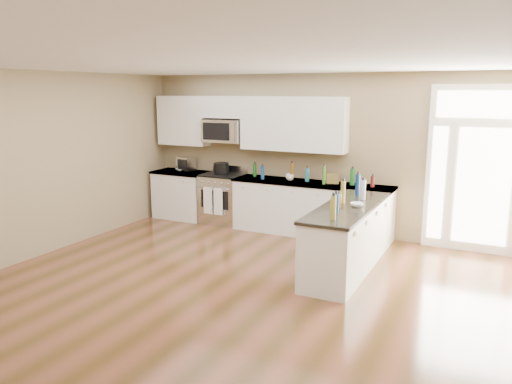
# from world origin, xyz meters

# --- Properties ---
(ground) EXTENTS (8.00, 8.00, 0.00)m
(ground) POSITION_xyz_m (0.00, 0.00, 0.00)
(ground) COLOR #462E13
(room_shell) EXTENTS (8.00, 8.00, 8.00)m
(room_shell) POSITION_xyz_m (0.00, 0.00, 1.71)
(room_shell) COLOR #8D7B59
(room_shell) RESTS_ON ground
(back_cabinet_left) EXTENTS (1.10, 0.66, 0.94)m
(back_cabinet_left) POSITION_xyz_m (-2.87, 3.69, 0.44)
(back_cabinet_left) COLOR white
(back_cabinet_left) RESTS_ON ground
(back_cabinet_right) EXTENTS (2.85, 0.66, 0.94)m
(back_cabinet_right) POSITION_xyz_m (-0.16, 3.69, 0.44)
(back_cabinet_right) COLOR white
(back_cabinet_right) RESTS_ON ground
(peninsula_cabinet) EXTENTS (0.69, 2.32, 0.94)m
(peninsula_cabinet) POSITION_xyz_m (0.93, 2.24, 0.43)
(peninsula_cabinet) COLOR white
(peninsula_cabinet) RESTS_ON ground
(upper_cabinet_left) EXTENTS (1.04, 0.33, 0.95)m
(upper_cabinet_left) POSITION_xyz_m (-2.88, 3.83, 1.93)
(upper_cabinet_left) COLOR white
(upper_cabinet_left) RESTS_ON room_shell
(upper_cabinet_right) EXTENTS (1.94, 0.33, 0.95)m
(upper_cabinet_right) POSITION_xyz_m (-0.57, 3.83, 1.93)
(upper_cabinet_right) COLOR white
(upper_cabinet_right) RESTS_ON room_shell
(upper_cabinet_short) EXTENTS (0.82, 0.33, 0.40)m
(upper_cabinet_short) POSITION_xyz_m (-1.95, 3.83, 2.20)
(upper_cabinet_short) COLOR white
(upper_cabinet_short) RESTS_ON room_shell
(microwave) EXTENTS (0.78, 0.41, 0.42)m
(microwave) POSITION_xyz_m (-1.95, 3.80, 1.76)
(microwave) COLOR silver
(microwave) RESTS_ON room_shell
(entry_door) EXTENTS (1.70, 0.10, 2.60)m
(entry_door) POSITION_xyz_m (2.55, 3.95, 1.30)
(entry_door) COLOR white
(entry_door) RESTS_ON ground
(kitchen_range) EXTENTS (0.76, 0.68, 1.08)m
(kitchen_range) POSITION_xyz_m (-1.93, 3.69, 0.48)
(kitchen_range) COLOR silver
(kitchen_range) RESTS_ON ground
(stockpot) EXTENTS (0.37, 0.37, 0.22)m
(stockpot) POSITION_xyz_m (-1.99, 3.73, 1.06)
(stockpot) COLOR black
(stockpot) RESTS_ON kitchen_range
(toaster_oven) EXTENTS (0.36, 0.31, 0.27)m
(toaster_oven) POSITION_xyz_m (-2.84, 3.82, 1.08)
(toaster_oven) COLOR silver
(toaster_oven) RESTS_ON back_cabinet_left
(cardboard_box) EXTENTS (0.25, 0.22, 0.17)m
(cardboard_box) POSITION_xyz_m (0.20, 3.77, 1.03)
(cardboard_box) COLOR brown
(cardboard_box) RESTS_ON back_cabinet_right
(bowl_left) EXTENTS (0.21, 0.21, 0.04)m
(bowl_left) POSITION_xyz_m (-2.93, 3.74, 0.96)
(bowl_left) COLOR white
(bowl_left) RESTS_ON back_cabinet_left
(bowl_peninsula) EXTENTS (0.21, 0.21, 0.06)m
(bowl_peninsula) POSITION_xyz_m (1.05, 2.21, 0.97)
(bowl_peninsula) COLOR white
(bowl_peninsula) RESTS_ON peninsula_cabinet
(cup_counter) EXTENTS (0.16, 0.16, 0.11)m
(cup_counter) POSITION_xyz_m (-0.57, 3.72, 0.99)
(cup_counter) COLOR white
(cup_counter) RESTS_ON back_cabinet_right
(counter_bottles) EXTENTS (2.38, 2.45, 0.32)m
(counter_bottles) POSITION_xyz_m (0.40, 2.94, 1.07)
(counter_bottles) COLOR #19591E
(counter_bottles) RESTS_ON back_cabinet_right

